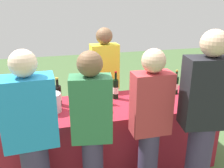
% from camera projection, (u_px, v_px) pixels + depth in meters
% --- Properties ---
extents(ground_plane, '(12.00, 12.00, 0.00)m').
position_uv_depth(ground_plane, '(112.00, 162.00, 3.06)').
color(ground_plane, '#476638').
extents(tasting_table, '(2.36, 0.77, 0.79)m').
position_uv_depth(tasting_table, '(112.00, 135.00, 2.93)').
color(tasting_table, maroon).
rests_on(tasting_table, ground_plane).
extents(wine_bottle_0, '(0.08, 0.08, 0.31)m').
position_uv_depth(wine_bottle_0, '(34.00, 100.00, 2.62)').
color(wine_bottle_0, black).
rests_on(wine_bottle_0, tasting_table).
extents(wine_bottle_1, '(0.08, 0.08, 0.33)m').
position_uv_depth(wine_bottle_1, '(58.00, 95.00, 2.75)').
color(wine_bottle_1, black).
rests_on(wine_bottle_1, tasting_table).
extents(wine_bottle_2, '(0.08, 0.08, 0.31)m').
position_uv_depth(wine_bottle_2, '(83.00, 92.00, 2.86)').
color(wine_bottle_2, black).
rests_on(wine_bottle_2, tasting_table).
extents(wine_bottle_3, '(0.07, 0.07, 0.32)m').
position_uv_depth(wine_bottle_3, '(93.00, 94.00, 2.79)').
color(wine_bottle_3, black).
rests_on(wine_bottle_3, tasting_table).
extents(wine_bottle_4, '(0.07, 0.07, 0.31)m').
position_uv_depth(wine_bottle_4, '(102.00, 94.00, 2.79)').
color(wine_bottle_4, black).
rests_on(wine_bottle_4, tasting_table).
extents(wine_bottle_5, '(0.07, 0.07, 0.34)m').
position_uv_depth(wine_bottle_5, '(116.00, 89.00, 2.92)').
color(wine_bottle_5, black).
rests_on(wine_bottle_5, tasting_table).
extents(wine_bottle_6, '(0.06, 0.06, 0.31)m').
position_uv_depth(wine_bottle_6, '(155.00, 87.00, 3.00)').
color(wine_bottle_6, black).
rests_on(wine_bottle_6, tasting_table).
extents(wine_bottle_7, '(0.07, 0.07, 0.31)m').
position_uv_depth(wine_bottle_7, '(176.00, 85.00, 3.07)').
color(wine_bottle_7, black).
rests_on(wine_bottle_7, tasting_table).
extents(wine_glass_0, '(0.08, 0.08, 0.15)m').
position_uv_depth(wine_glass_0, '(32.00, 106.00, 2.50)').
color(wine_glass_0, silver).
rests_on(wine_glass_0, tasting_table).
extents(wine_glass_1, '(0.07, 0.07, 0.15)m').
position_uv_depth(wine_glass_1, '(43.00, 109.00, 2.43)').
color(wine_glass_1, silver).
rests_on(wine_glass_1, tasting_table).
extents(wine_glass_2, '(0.07, 0.07, 0.14)m').
position_uv_depth(wine_glass_2, '(104.00, 103.00, 2.60)').
color(wine_glass_2, silver).
rests_on(wine_glass_2, tasting_table).
extents(wine_glass_3, '(0.06, 0.06, 0.13)m').
position_uv_depth(wine_glass_3, '(142.00, 98.00, 2.75)').
color(wine_glass_3, silver).
rests_on(wine_glass_3, tasting_table).
extents(wine_glass_4, '(0.07, 0.07, 0.15)m').
position_uv_depth(wine_glass_4, '(148.00, 95.00, 2.79)').
color(wine_glass_4, silver).
rests_on(wine_glass_4, tasting_table).
extents(wine_glass_5, '(0.07, 0.07, 0.14)m').
position_uv_depth(wine_glass_5, '(162.00, 97.00, 2.74)').
color(wine_glass_5, silver).
rests_on(wine_glass_5, tasting_table).
extents(ice_bucket, '(0.21, 0.21, 0.20)m').
position_uv_depth(ice_bucket, '(51.00, 103.00, 2.60)').
color(ice_bucket, silver).
rests_on(ice_bucket, tasting_table).
extents(server_pouring, '(0.36, 0.21, 1.58)m').
position_uv_depth(server_pouring, '(105.00, 82.00, 3.29)').
color(server_pouring, brown).
rests_on(server_pouring, ground_plane).
extents(guest_0, '(0.44, 0.26, 1.59)m').
position_uv_depth(guest_0, '(32.00, 137.00, 2.03)').
color(guest_0, '#3F3351').
rests_on(guest_0, ground_plane).
extents(guest_1, '(0.37, 0.24, 1.56)m').
position_uv_depth(guest_1, '(92.00, 130.00, 2.12)').
color(guest_1, '#3F3351').
rests_on(guest_1, ground_plane).
extents(guest_2, '(0.35, 0.21, 1.55)m').
position_uv_depth(guest_2, '(150.00, 124.00, 2.24)').
color(guest_2, '#3F3351').
rests_on(guest_2, ground_plane).
extents(guest_3, '(0.45, 0.30, 1.71)m').
position_uv_depth(guest_3, '(204.00, 117.00, 2.21)').
color(guest_3, '#3F3351').
rests_on(guest_3, ground_plane).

